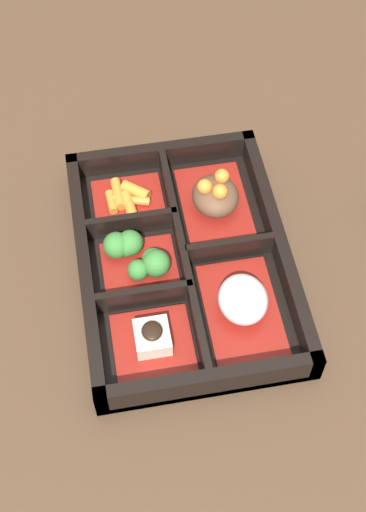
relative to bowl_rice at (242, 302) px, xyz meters
name	(u,v)px	position (x,y,z in m)	size (l,w,h in m)	color
ground_plane	(183,268)	(-0.07, -0.05, -0.03)	(3.00, 3.00, 0.00)	#4C3523
bento_base	(183,266)	(-0.07, -0.05, -0.02)	(0.33, 0.24, 0.01)	black
bento_rim	(181,258)	(-0.07, -0.05, -0.01)	(0.33, 0.24, 0.04)	black
bowl_stew	(215,198)	(-0.15, 0.00, 0.00)	(0.13, 0.08, 0.05)	maroon
bowl_rice	(242,302)	(0.00, 0.00, 0.00)	(0.13, 0.08, 0.05)	maroon
bowl_carrots	(128,199)	(-0.17, -0.10, -0.01)	(0.08, 0.09, 0.02)	maroon
bowl_greens	(137,256)	(-0.08, -0.10, 0.00)	(0.08, 0.09, 0.04)	maroon
bowl_tofu	(153,340)	(0.02, -0.10, -0.01)	(0.08, 0.09, 0.03)	maroon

